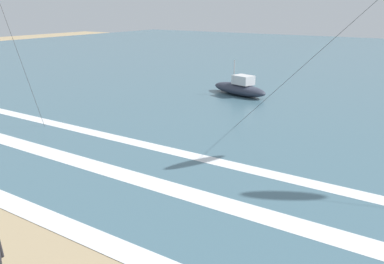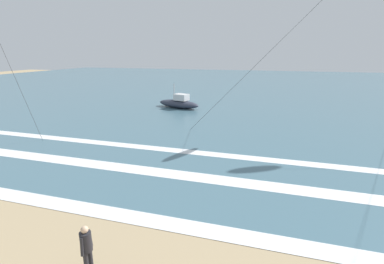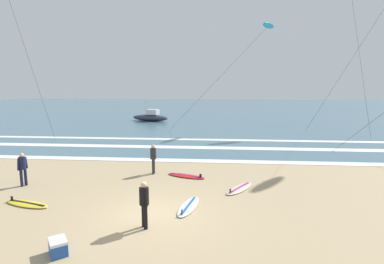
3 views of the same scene
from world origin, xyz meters
TOP-DOWN VIEW (x-y plane):
  - ocean_surface at (0.00, 52.72)m, footprint 140.00×90.00m
  - wave_foam_mid_break at (0.19, 12.25)m, footprint 49.07×1.05m
  - wave_foam_outer_break at (1.61, 15.69)m, footprint 53.31×0.81m
  - offshore_boat at (-6.63, 29.19)m, footprint 5.47×3.07m

SIDE VIEW (x-z plane):
  - ocean_surface at x=0.00m, z-range 0.00..0.01m
  - wave_foam_mid_break at x=0.19m, z-range 0.01..0.02m
  - wave_foam_outer_break at x=1.61m, z-range 0.01..0.02m
  - offshore_boat at x=-6.63m, z-range -0.80..1.90m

